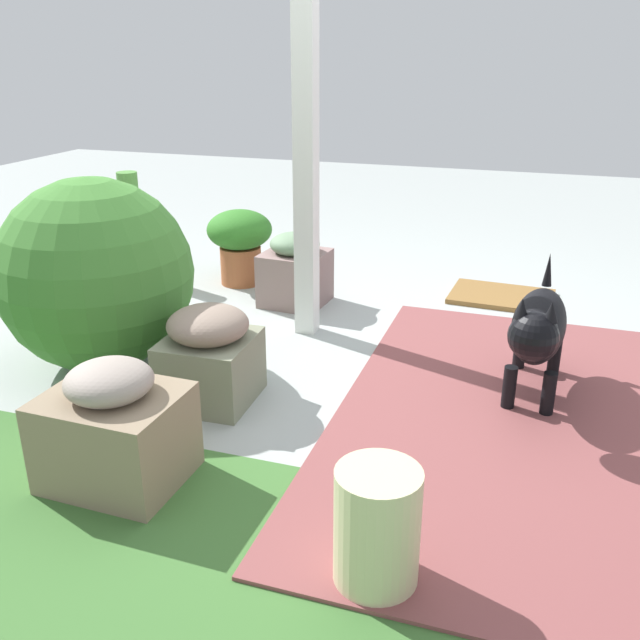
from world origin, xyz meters
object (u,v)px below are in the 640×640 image
(terracotta_pot_spiky, at_px, (81,270))
(terracotta_pot_broad, at_px, (240,240))
(porch_pillar, at_px, (306,120))
(ceramic_urn, at_px, (377,529))
(dog, at_px, (538,328))
(stone_planter_far, at_px, (115,428))
(stone_planter_mid, at_px, (210,355))
(doormat, at_px, (501,296))
(stone_planter_nearest, at_px, (295,271))
(round_shrub, at_px, (96,275))
(terracotta_pot_tall, at_px, (133,240))

(terracotta_pot_spiky, distance_m, terracotta_pot_broad, 1.01)
(porch_pillar, height_order, ceramic_urn, porch_pillar)
(dog, bearing_deg, ceramic_urn, 74.16)
(stone_planter_far, xyz_separation_m, terracotta_pot_spiky, (1.22, -1.48, 0.02))
(stone_planter_mid, bearing_deg, stone_planter_far, 86.45)
(ceramic_urn, xyz_separation_m, doormat, (-0.15, -2.63, -0.17))
(dog, height_order, doormat, dog)
(terracotta_pot_spiky, bearing_deg, stone_planter_far, 129.50)
(porch_pillar, distance_m, stone_planter_nearest, 1.02)
(stone_planter_nearest, height_order, dog, dog)
(stone_planter_nearest, xyz_separation_m, stone_planter_mid, (-0.08, 1.28, 0.01))
(stone_planter_nearest, bearing_deg, stone_planter_mid, 93.43)
(stone_planter_far, bearing_deg, dog, -141.17)
(stone_planter_mid, xyz_separation_m, terracotta_pot_broad, (0.55, -1.53, 0.08))
(round_shrub, xyz_separation_m, doormat, (-1.78, -1.58, -0.44))
(terracotta_pot_tall, bearing_deg, stone_planter_far, 120.86)
(porch_pillar, distance_m, doormat, 1.72)
(stone_planter_far, bearing_deg, stone_planter_mid, -93.55)
(terracotta_pot_spiky, height_order, ceramic_urn, terracotta_pot_spiky)
(stone_planter_nearest, relative_size, round_shrub, 0.48)
(ceramic_urn, bearing_deg, stone_planter_nearest, -64.18)
(stone_planter_nearest, xyz_separation_m, terracotta_pot_tall, (1.22, -0.16, 0.05))
(terracotta_pot_broad, relative_size, doormat, 0.80)
(stone_planter_nearest, distance_m, stone_planter_far, 1.94)
(stone_planter_nearest, height_order, terracotta_pot_spiky, terracotta_pot_spiky)
(dog, height_order, ceramic_urn, dog)
(ceramic_urn, bearing_deg, dog, -105.84)
(dog, bearing_deg, porch_pillar, -19.68)
(dog, bearing_deg, stone_planter_mid, 18.77)
(doormat, bearing_deg, dog, 99.96)
(round_shrub, distance_m, ceramic_urn, 1.96)
(porch_pillar, height_order, terracotta_pot_broad, porch_pillar)
(doormat, bearing_deg, ceramic_urn, 86.76)
(stone_planter_mid, relative_size, stone_planter_far, 0.91)
(porch_pillar, bearing_deg, stone_planter_nearest, -61.51)
(doormat, bearing_deg, terracotta_pot_spiky, 21.45)
(terracotta_pot_spiky, distance_m, doormat, 2.56)
(stone_planter_far, relative_size, terracotta_pot_spiky, 0.99)
(round_shrub, bearing_deg, ceramic_urn, 147.42)
(terracotta_pot_broad, bearing_deg, porch_pillar, 136.86)
(terracotta_pot_spiky, height_order, terracotta_pot_broad, same)
(terracotta_pot_spiky, bearing_deg, porch_pillar, -177.33)
(stone_planter_mid, xyz_separation_m, round_shrub, (0.67, -0.17, 0.25))
(ceramic_urn, height_order, doormat, ceramic_urn)
(stone_planter_nearest, distance_m, doormat, 1.30)
(terracotta_pot_broad, height_order, dog, dog)
(stone_planter_far, relative_size, dog, 0.57)
(round_shrub, height_order, terracotta_pot_spiky, round_shrub)
(round_shrub, height_order, doormat, round_shrub)
(stone_planter_nearest, xyz_separation_m, stone_planter_far, (-0.04, 1.94, 0.00))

